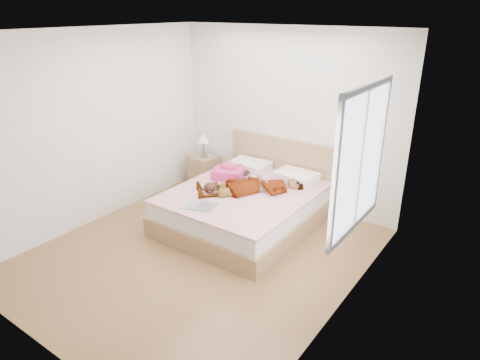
# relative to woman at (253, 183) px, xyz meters

# --- Properties ---
(ground) EXTENTS (4.00, 4.00, 0.00)m
(ground) POSITION_rel_woman_xyz_m (-0.08, -1.03, -0.61)
(ground) COLOR #4E2D18
(ground) RESTS_ON ground
(woman) EXTENTS (1.47, 1.48, 0.21)m
(woman) POSITION_rel_woman_xyz_m (0.00, 0.00, 0.00)
(woman) COLOR white
(woman) RESTS_ON bed
(hair) EXTENTS (0.57, 0.64, 0.08)m
(hair) POSITION_rel_woman_xyz_m (-0.57, 0.45, -0.06)
(hair) COLOR black
(hair) RESTS_ON bed
(phone) EXTENTS (0.10, 0.10, 0.05)m
(phone) POSITION_rel_woman_xyz_m (-0.50, 0.40, 0.09)
(phone) COLOR silver
(phone) RESTS_ON bed
(room_shell) EXTENTS (4.00, 4.00, 4.00)m
(room_shell) POSITION_rel_woman_xyz_m (1.69, -0.73, 0.89)
(room_shell) COLOR white
(room_shell) RESTS_ON ground
(bed) EXTENTS (1.80, 2.08, 1.00)m
(bed) POSITION_rel_woman_xyz_m (-0.08, 0.01, -0.34)
(bed) COLOR brown
(bed) RESTS_ON ground
(towel) EXTENTS (0.52, 0.47, 0.22)m
(towel) POSITION_rel_woman_xyz_m (-0.56, 0.18, -0.01)
(towel) COLOR #DE3C93
(towel) RESTS_ON bed
(magazine) EXTENTS (0.48, 0.38, 0.02)m
(magazine) POSITION_rel_woman_xyz_m (-0.24, -0.80, -0.10)
(magazine) COLOR silver
(magazine) RESTS_ON bed
(coffee_mug) EXTENTS (0.14, 0.10, 0.10)m
(coffee_mug) POSITION_rel_woman_xyz_m (-0.43, -0.35, -0.05)
(coffee_mug) COLOR white
(coffee_mug) RESTS_ON bed
(plush_toy) EXTENTS (0.19, 0.26, 0.13)m
(plush_toy) POSITION_rel_woman_xyz_m (-0.43, -0.36, -0.03)
(plush_toy) COLOR black
(plush_toy) RESTS_ON bed
(nightstand) EXTENTS (0.45, 0.41, 0.92)m
(nightstand) POSITION_rel_woman_xyz_m (-1.43, 0.67, -0.31)
(nightstand) COLOR brown
(nightstand) RESTS_ON ground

